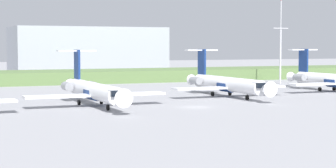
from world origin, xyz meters
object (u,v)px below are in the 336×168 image
at_px(regional_jet_third, 226,83).
at_px(antenna_mast, 281,48).
at_px(regional_jet_second, 93,90).
at_px(regional_jet_fourth, 333,80).

relative_size(regional_jet_third, antenna_mast, 1.43).
xyz_separation_m(regional_jet_second, regional_jet_fourth, (54.76, 8.78, 0.00)).
distance_m(regional_jet_third, regional_jet_fourth, 26.81).
bearing_deg(antenna_mast, regional_jet_fourth, -99.67).
relative_size(regional_jet_third, regional_jet_fourth, 1.00).
bearing_deg(regional_jet_fourth, regional_jet_third, -175.73).
height_order(regional_jet_second, antenna_mast, antenna_mast).
bearing_deg(antenna_mast, regional_jet_second, -149.25).
relative_size(regional_jet_second, regional_jet_fourth, 1.00).
distance_m(regional_jet_second, regional_jet_third, 28.84).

